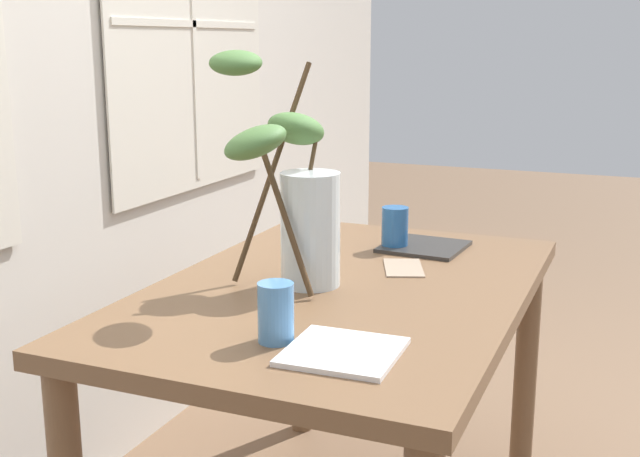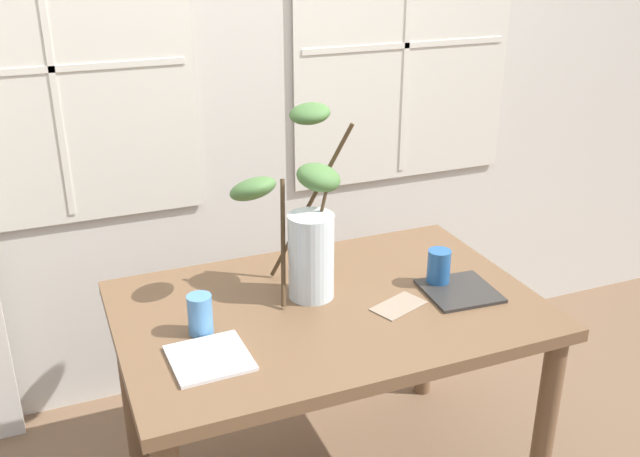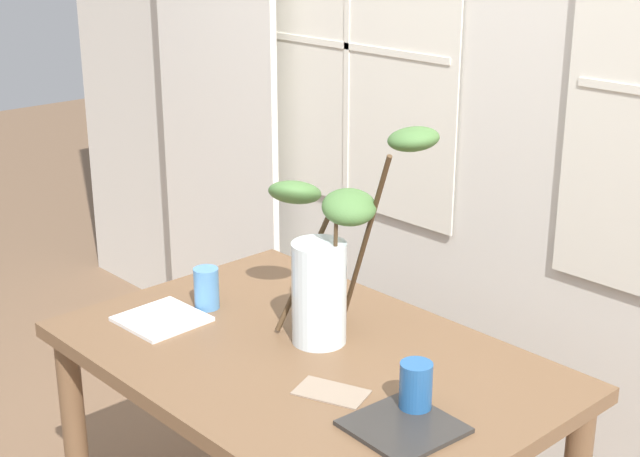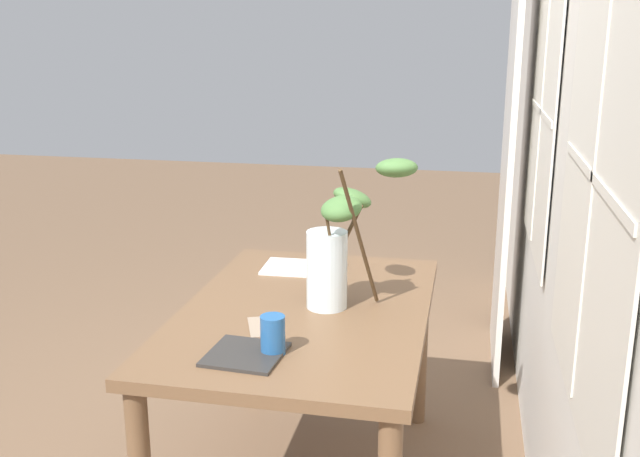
# 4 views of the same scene
# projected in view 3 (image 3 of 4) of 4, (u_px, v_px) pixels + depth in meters

# --- Properties ---
(back_wall_with_windows) EXTENTS (5.40, 0.14, 2.92)m
(back_wall_with_windows) POSITION_uv_depth(u_px,v_px,m) (527.00, 60.00, 2.89)
(back_wall_with_windows) COLOR beige
(back_wall_with_windows) RESTS_ON ground
(curtain_sheer_side) EXTENTS (0.75, 0.03, 2.35)m
(curtain_sheer_side) POSITION_uv_depth(u_px,v_px,m) (216.00, 93.00, 3.84)
(curtain_sheer_side) COLOR silver
(curtain_sheer_side) RESTS_ON ground
(dining_table) EXTENTS (1.36, 0.90, 0.77)m
(dining_table) POSITION_uv_depth(u_px,v_px,m) (306.00, 388.00, 2.56)
(dining_table) COLOR brown
(dining_table) RESTS_ON ground
(vase_with_branches) EXTENTS (0.47, 0.42, 0.60)m
(vase_with_branches) POSITION_uv_depth(u_px,v_px,m) (329.00, 259.00, 2.55)
(vase_with_branches) COLOR silver
(vase_with_branches) RESTS_ON dining_table
(drinking_glass_blue_left) EXTENTS (0.08, 0.08, 0.13)m
(drinking_glass_blue_left) POSITION_uv_depth(u_px,v_px,m) (206.00, 288.00, 2.79)
(drinking_glass_blue_left) COLOR #4C84BC
(drinking_glass_blue_left) RESTS_ON dining_table
(drinking_glass_blue_right) EXTENTS (0.08, 0.08, 0.13)m
(drinking_glass_blue_right) POSITION_uv_depth(u_px,v_px,m) (416.00, 387.00, 2.22)
(drinking_glass_blue_right) COLOR #235693
(drinking_glass_blue_right) RESTS_ON dining_table
(plate_square_left) EXTENTS (0.23, 0.23, 0.01)m
(plate_square_left) POSITION_uv_depth(u_px,v_px,m) (162.00, 319.00, 2.72)
(plate_square_left) COLOR white
(plate_square_left) RESTS_ON dining_table
(plate_square_right) EXTENTS (0.25, 0.25, 0.01)m
(plate_square_right) POSITION_uv_depth(u_px,v_px,m) (403.00, 427.00, 2.16)
(plate_square_right) COLOR #2D2B28
(plate_square_right) RESTS_ON dining_table
(napkin_folded) EXTENTS (0.20, 0.16, 0.00)m
(napkin_folded) POSITION_uv_depth(u_px,v_px,m) (331.00, 392.00, 2.32)
(napkin_folded) COLOR gray
(napkin_folded) RESTS_ON dining_table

